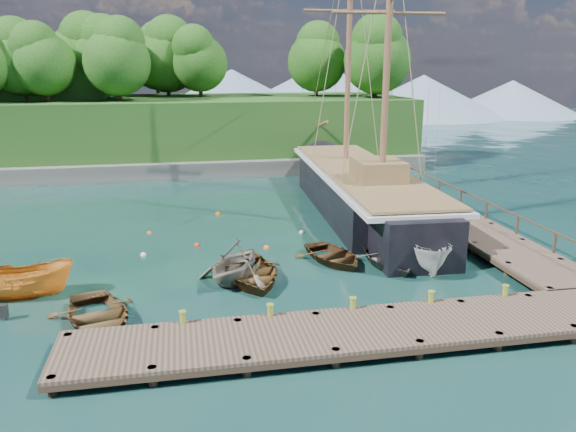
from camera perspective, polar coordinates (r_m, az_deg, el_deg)
name	(u,v)px	position (r m, az deg, el deg)	size (l,w,h in m)	color
ground	(274,277)	(24.89, -1.42, -6.19)	(160.00, 160.00, 0.00)	#113933
dock_near	(365,331)	(19.41, 7.83, -11.47)	(20.00, 3.20, 1.10)	#443328
dock_east	(445,214)	(34.65, 15.64, 0.23)	(3.20, 24.00, 1.10)	#443328
bollard_0	(184,339)	(19.96, -10.53, -12.20)	(0.26, 0.26, 0.45)	olive
bollard_1	(270,331)	(20.15, -1.80, -11.64)	(0.26, 0.26, 0.45)	olive
bollard_2	(352,324)	(20.79, 6.54, -10.85)	(0.26, 0.26, 0.45)	olive
bollard_3	(430,317)	(21.81, 14.19, -9.93)	(0.26, 0.26, 0.45)	olive
bollard_4	(503,311)	(23.19, 21.01, -8.95)	(0.26, 0.26, 0.45)	olive
rowboat_0	(99,325)	(21.70, -18.69, -10.44)	(3.15, 4.41, 0.91)	brown
rowboat_1	(235,281)	(24.54, -5.43, -6.59)	(3.23, 3.74, 1.97)	#696557
rowboat_2	(252,280)	(24.55, -3.72, -6.53)	(3.28, 4.60, 0.95)	#4E3518
rowboat_3	(388,265)	(26.65, 10.13, -4.95)	(2.81, 3.93, 0.81)	#635D52
rowboat_4	(333,261)	(26.82, 4.61, -4.62)	(2.79, 3.90, 0.81)	#4D3018
motorboat_orange	(22,298)	(25.16, -25.40, -7.52)	(1.57, 4.18, 1.61)	orange
cabin_boat_white	(424,267)	(26.78, 13.62, -5.05)	(1.77, 4.71, 1.82)	beige
schooner	(361,194)	(35.45, 7.42, 2.24)	(6.21, 28.48, 21.03)	black
mooring_buoy_0	(143,256)	(28.41, -14.48, -3.92)	(0.30, 0.30, 0.30)	white
mooring_buoy_1	(197,246)	(29.32, -9.23, -3.01)	(0.29, 0.29, 0.29)	#F92C11
mooring_buoy_2	(266,249)	(28.55, -2.22, -3.32)	(0.31, 0.31, 0.31)	orange
mooring_buoy_3	(302,233)	(31.06, 1.40, -1.75)	(0.30, 0.30, 0.30)	silver
mooring_buoy_4	(149,234)	(31.88, -13.90, -1.76)	(0.28, 0.28, 0.28)	orange
mooring_buoy_5	(218,215)	(35.09, -7.11, 0.15)	(0.33, 0.33, 0.33)	#EE6002
headland	(75,103)	(55.07, -20.81, 10.65)	(51.00, 19.31, 12.90)	#474744
distant_ridge	(228,93)	(93.31, -6.13, 12.36)	(117.00, 40.00, 10.00)	#728CA5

